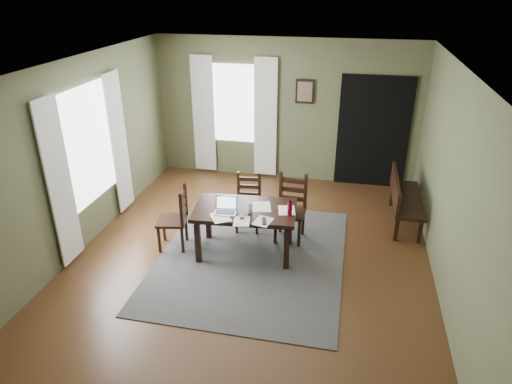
% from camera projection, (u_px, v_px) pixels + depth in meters
% --- Properties ---
extents(ground, '(5.00, 6.00, 0.01)m').
position_uv_depth(ground, '(252.00, 257.00, 6.58)').
color(ground, '#492C16').
extents(room_shell, '(5.02, 6.02, 2.71)m').
position_uv_depth(room_shell, '(251.00, 138.00, 5.80)').
color(room_shell, '#54593A').
rests_on(room_shell, ground).
extents(rug, '(2.60, 3.20, 0.01)m').
position_uv_depth(rug, '(252.00, 257.00, 6.57)').
color(rug, '#3E3E3E').
rests_on(rug, ground).
extents(dining_table, '(1.49, 0.97, 0.71)m').
position_uv_depth(dining_table, '(245.00, 214.00, 6.42)').
color(dining_table, black).
rests_on(dining_table, rug).
extents(chair_end, '(0.49, 0.49, 0.95)m').
position_uv_depth(chair_end, '(175.00, 219.00, 6.63)').
color(chair_end, black).
rests_on(chair_end, rug).
extents(chair_back_left, '(0.43, 0.43, 0.89)m').
position_uv_depth(chair_back_left, '(248.00, 203.00, 7.17)').
color(chair_back_left, black).
rests_on(chair_back_left, rug).
extents(chair_back_right, '(0.46, 0.46, 1.01)m').
position_uv_depth(chair_back_right, '(291.00, 209.00, 6.86)').
color(chair_back_right, black).
rests_on(chair_back_right, rug).
extents(bench, '(0.45, 1.41, 0.80)m').
position_uv_depth(bench, '(403.00, 196.00, 7.31)').
color(bench, black).
rests_on(bench, ground).
extents(laptop, '(0.33, 0.27, 0.21)m').
position_uv_depth(laptop, '(226.00, 208.00, 6.28)').
color(laptop, '#B7B7BC').
rests_on(laptop, dining_table).
extents(computer_mouse, '(0.09, 0.11, 0.03)m').
position_uv_depth(computer_mouse, '(241.00, 217.00, 6.12)').
color(computer_mouse, '#3F3F42').
rests_on(computer_mouse, dining_table).
extents(tv_remote, '(0.09, 0.20, 0.02)m').
position_uv_depth(tv_remote, '(264.00, 221.00, 6.03)').
color(tv_remote, black).
rests_on(tv_remote, dining_table).
extents(drinking_glass, '(0.07, 0.07, 0.15)m').
position_uv_depth(drinking_glass, '(250.00, 208.00, 6.24)').
color(drinking_glass, silver).
rests_on(drinking_glass, dining_table).
extents(water_bottle, '(0.07, 0.07, 0.23)m').
position_uv_depth(water_bottle, '(290.00, 208.00, 6.15)').
color(water_bottle, '#A50C2B').
rests_on(water_bottle, dining_table).
extents(paper_a, '(0.37, 0.39, 0.00)m').
position_uv_depth(paper_a, '(221.00, 217.00, 6.14)').
color(paper_a, white).
rests_on(paper_a, dining_table).
extents(paper_b, '(0.27, 0.32, 0.00)m').
position_uv_depth(paper_b, '(263.00, 221.00, 6.04)').
color(paper_b, white).
rests_on(paper_b, dining_table).
extents(paper_c, '(0.32, 0.38, 0.00)m').
position_uv_depth(paper_c, '(262.00, 207.00, 6.43)').
color(paper_c, white).
rests_on(paper_c, dining_table).
extents(paper_d, '(0.28, 0.34, 0.00)m').
position_uv_depth(paper_d, '(287.00, 210.00, 6.33)').
color(paper_d, white).
rests_on(paper_d, dining_table).
extents(paper_e, '(0.25, 0.31, 0.00)m').
position_uv_depth(paper_e, '(242.00, 221.00, 6.04)').
color(paper_e, white).
rests_on(paper_e, dining_table).
extents(window_left, '(0.01, 1.30, 1.70)m').
position_uv_depth(window_left, '(88.00, 145.00, 6.60)').
color(window_left, white).
rests_on(window_left, ground).
extents(window_back, '(1.00, 0.01, 1.50)m').
position_uv_depth(window_back, '(234.00, 104.00, 8.77)').
color(window_back, white).
rests_on(window_back, ground).
extents(curtain_left_near, '(0.03, 0.48, 2.30)m').
position_uv_depth(curtain_left_near, '(60.00, 184.00, 5.97)').
color(curtain_left_near, silver).
rests_on(curtain_left_near, ground).
extents(curtain_left_far, '(0.03, 0.48, 2.30)m').
position_uv_depth(curtain_left_far, '(119.00, 144.00, 7.42)').
color(curtain_left_far, silver).
rests_on(curtain_left_far, ground).
extents(curtain_back_left, '(0.44, 0.03, 2.30)m').
position_uv_depth(curtain_back_left, '(204.00, 115.00, 8.97)').
color(curtain_back_left, silver).
rests_on(curtain_back_left, ground).
extents(curtain_back_right, '(0.44, 0.03, 2.30)m').
position_uv_depth(curtain_back_right, '(265.00, 119.00, 8.73)').
color(curtain_back_right, silver).
rests_on(curtain_back_right, ground).
extents(framed_picture, '(0.34, 0.03, 0.44)m').
position_uv_depth(framed_picture, '(305.00, 92.00, 8.38)').
color(framed_picture, black).
rests_on(framed_picture, ground).
extents(doorway_back, '(1.30, 0.03, 2.10)m').
position_uv_depth(doorway_back, '(373.00, 132.00, 8.44)').
color(doorway_back, black).
rests_on(doorway_back, ground).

